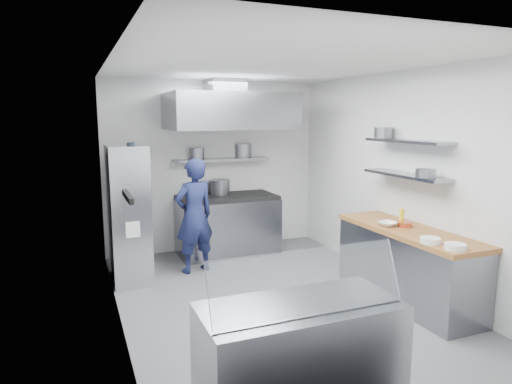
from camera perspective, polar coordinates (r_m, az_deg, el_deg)
name	(u,v)px	position (r m, az deg, el deg)	size (l,w,h in m)	color
floor	(274,300)	(5.74, 2.31, -13.34)	(5.00, 5.00, 0.00)	#525254
ceiling	(276,64)	(5.33, 2.51, 15.68)	(5.00, 5.00, 0.00)	silver
wall_back	(214,166)	(7.68, -5.32, 3.23)	(3.60, 0.02, 2.80)	white
wall_front	(429,239)	(3.29, 20.76, -5.54)	(3.60, 0.02, 2.80)	white
wall_left	(116,197)	(4.90, -17.14, -0.60)	(5.00, 0.02, 2.80)	white
wall_right	(399,179)	(6.31, 17.48, 1.52)	(5.00, 0.02, 2.80)	white
gas_range	(227,226)	(7.50, -3.60, -4.27)	(1.60, 0.80, 0.90)	gray
cooktop	(227,197)	(7.40, -3.63, -0.65)	(1.57, 0.78, 0.06)	black
stock_pot_left	(197,188)	(7.53, -7.35, 0.46)	(0.29, 0.29, 0.20)	slate
stock_pot_mid	(220,187)	(7.51, -4.58, 0.65)	(0.34, 0.34, 0.24)	slate
over_range_shelf	(222,160)	(7.55, -4.26, 4.06)	(1.60, 0.30, 0.04)	gray
shelf_pot_a	(197,153)	(7.47, -7.41, 4.80)	(0.24, 0.24, 0.18)	slate
shelf_pot_b	(242,150)	(7.87, -1.73, 5.24)	(0.32, 0.32, 0.22)	slate
extractor_hood	(230,111)	(7.12, -3.30, 10.04)	(1.90, 1.15, 0.55)	gray
hood_duct	(225,87)	(7.35, -3.90, 12.97)	(0.55, 0.55, 0.24)	slate
red_firebox	(138,168)	(7.36, -14.56, 2.87)	(0.22, 0.10, 0.26)	#AB0D0F
chef	(194,216)	(6.56, -7.73, -2.98)	(0.60, 0.39, 1.64)	#161C43
wire_rack	(128,213)	(6.43, -15.67, -2.56)	(0.50, 0.90, 1.85)	silver
rack_bin_a	(132,228)	(6.10, -15.23, -4.38)	(0.17, 0.22, 0.19)	white
rack_bin_b	(127,186)	(6.36, -15.82, 0.74)	(0.13, 0.17, 0.15)	yellow
rack_jar	(131,149)	(6.11, -15.34, 5.15)	(0.10, 0.10, 0.18)	black
knife_strip	(128,196)	(4.00, -15.75, -0.53)	(0.04, 0.55, 0.05)	black
prep_counter_base	(407,267)	(5.87, 18.31, -8.91)	(0.62, 2.00, 0.84)	gray
prep_counter_top	(409,231)	(5.75, 18.54, -4.64)	(0.65, 2.04, 0.06)	olive
plate_stack_a	(455,247)	(5.01, 23.64, -6.28)	(0.21, 0.21, 0.06)	white
plate_stack_b	(430,240)	(5.15, 20.95, -5.68)	(0.21, 0.21, 0.06)	white
copper_pan	(405,224)	(5.81, 18.09, -3.87)	(0.17, 0.17, 0.06)	#CC5E39
squeeze_bottle	(402,216)	(6.01, 17.76, -2.83)	(0.06, 0.06, 0.18)	yellow
mixing_bowl	(388,224)	(5.79, 16.12, -3.84)	(0.22, 0.22, 0.05)	white
wall_shelf_lower	(405,175)	(5.97, 18.16, 2.03)	(0.30, 1.30, 0.04)	gray
wall_shelf_upper	(407,141)	(5.93, 18.36, 6.05)	(0.30, 1.30, 0.04)	gray
shelf_pot_c	(426,173)	(5.62, 20.44, 2.20)	(0.23, 0.23, 0.10)	slate
shelf_pot_d	(383,133)	(6.33, 15.63, 7.18)	(0.24, 0.24, 0.14)	slate
display_case	(300,358)	(3.65, 5.47, -19.95)	(1.50, 0.70, 0.85)	gray
display_glass	(309,281)	(3.29, 6.63, -11.02)	(1.47, 0.02, 0.45)	silver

